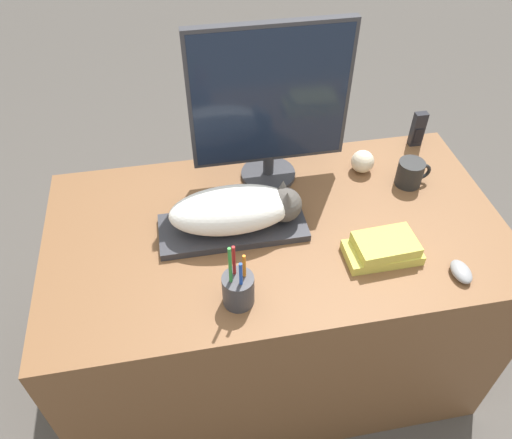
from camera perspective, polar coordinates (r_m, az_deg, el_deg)
The scene contains 10 objects.
desk at distance 1.85m, azimuth 2.01°, elevation -9.27°, with size 1.43×0.77×0.77m.
keyboard at distance 1.54m, azimuth -2.66°, elevation -0.94°, with size 0.45×0.18×0.02m.
cat at distance 1.49m, azimuth -1.90°, elevation 1.23°, with size 0.40×0.17×0.13m.
monitor at distance 1.56m, azimuth 1.60°, elevation 13.23°, with size 0.50×0.19×0.54m.
computer_mouse at distance 1.53m, azimuth 22.39°, elevation -5.53°, with size 0.05×0.09×0.03m.
coffee_mug at distance 1.76m, azimuth 17.24°, elevation 5.10°, with size 0.12×0.09×0.09m.
pen_cup at distance 1.33m, azimuth -2.05°, elevation -7.91°, with size 0.09×0.09×0.22m.
baseball at distance 1.77m, azimuth 12.08°, elevation 6.50°, with size 0.08×0.08×0.08m.
phone at distance 1.94m, azimuth 18.01°, elevation 9.78°, with size 0.05×0.03×0.13m.
book_stack at distance 1.50m, azimuth 14.39°, elevation -3.26°, with size 0.22×0.12×0.06m.
Camera 1 is at (-0.26, -0.67, 1.88)m, focal length 35.00 mm.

